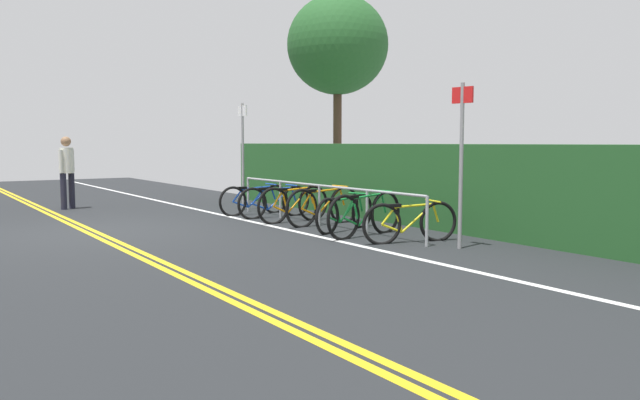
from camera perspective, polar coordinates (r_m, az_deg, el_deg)
name	(u,v)px	position (r m, az deg, el deg)	size (l,w,h in m)	color
ground_plane	(91,233)	(11.84, -20.22, -2.88)	(33.75, 11.71, 0.05)	#232628
centre_line_yellow_inner	(86,232)	(11.82, -20.60, -2.78)	(30.38, 0.10, 0.00)	gold
centre_line_yellow_outer	(96,231)	(11.85, -19.85, -2.73)	(30.38, 0.10, 0.00)	gold
bike_lane_stripe_white	(244,220)	(12.90, -6.94, -1.82)	(30.38, 0.12, 0.00)	white
bike_rack	(319,195)	(11.90, -0.07, 0.49)	(5.93, 0.05, 0.79)	#9EA0A5
bicycle_0	(254,200)	(13.88, -6.03, 0.03)	(0.46, 1.75, 0.70)	black
bicycle_1	(274,202)	(13.28, -4.20, -0.16)	(0.46, 1.76, 0.71)	black
bicycle_2	(294,204)	(12.48, -2.44, -0.38)	(0.46, 1.72, 0.77)	black
bicycle_3	(323,206)	(12.01, 0.31, -0.57)	(0.46, 1.82, 0.78)	black
bicycle_4	(345,213)	(11.26, 2.33, -1.19)	(0.67, 1.69, 0.69)	black
bicycle_5	(365,214)	(10.60, 4.15, -1.32)	(0.50, 1.83, 0.79)	black
bicycle_6	(410,222)	(10.02, 8.27, -2.03)	(0.56, 1.64, 0.70)	black
pedestrian	(67,167)	(16.04, -22.16, 2.79)	(0.34, 0.40, 1.73)	#1E1E2D
sign_post_near	(243,147)	(14.80, -7.09, 4.87)	(0.36, 0.06, 2.51)	gray
sign_post_far	(461,151)	(9.49, 12.82, 4.44)	(0.36, 0.08, 2.47)	gray
hedge_backdrop	(448,186)	(11.97, 11.68, 1.30)	(14.88, 1.16, 1.56)	#235626
tree_near_left	(338,46)	(18.14, 1.62, 13.94)	(2.86, 2.86, 5.74)	#473323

